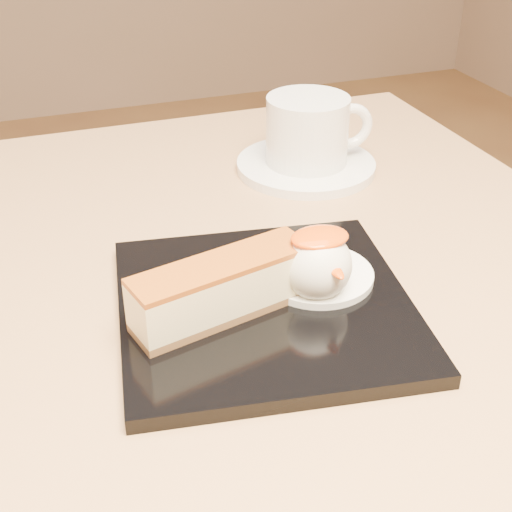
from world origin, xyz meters
name	(u,v)px	position (x,y,z in m)	size (l,w,h in m)	color
table	(196,443)	(0.00, 0.00, 0.56)	(0.80, 0.80, 0.72)	black
dessert_plate	(265,307)	(0.05, -0.03, 0.73)	(0.22, 0.22, 0.01)	black
cheesecake	(222,288)	(0.02, -0.04, 0.75)	(0.14, 0.07, 0.04)	brown
cream_smear	(317,275)	(0.10, -0.02, 0.73)	(0.09, 0.09, 0.01)	white
ice_cream_scoop	(317,265)	(0.09, -0.04, 0.76)	(0.05, 0.05, 0.05)	white
mango_sauce	(320,237)	(0.09, -0.04, 0.78)	(0.04, 0.03, 0.01)	#F54D07
mint_sprig	(272,262)	(0.07, 0.01, 0.74)	(0.03, 0.02, 0.00)	green
saucer	(306,166)	(0.19, 0.20, 0.72)	(0.15, 0.15, 0.01)	white
coffee_cup	(309,129)	(0.19, 0.20, 0.77)	(0.12, 0.09, 0.07)	white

